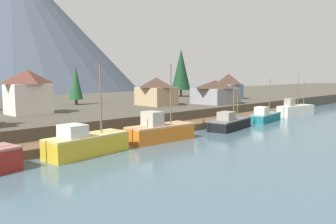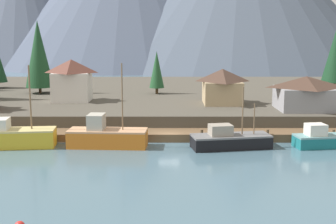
# 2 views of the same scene
# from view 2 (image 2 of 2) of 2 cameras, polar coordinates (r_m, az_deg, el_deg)

# --- Properties ---
(ground_plane) EXTENTS (400.00, 400.00, 1.00)m
(ground_plane) POSITION_cam_2_polar(r_m,az_deg,el_deg) (75.06, -0.02, -0.65)
(ground_plane) COLOR #476675
(dock) EXTENTS (80.00, 4.00, 1.60)m
(dock) POSITION_cam_2_polar(r_m,az_deg,el_deg) (57.21, 0.01, -2.91)
(dock) COLOR brown
(dock) RESTS_ON ground_plane
(shoreline_bank) EXTENTS (400.00, 56.00, 2.50)m
(shoreline_bank) POSITION_cam_2_polar(r_m,az_deg,el_deg) (86.64, -0.03, 1.91)
(shoreline_bank) COLOR #4C473D
(shoreline_bank) RESTS_ON ground_plane
(mountain_west_peak) EXTENTS (75.82, 75.82, 51.08)m
(mountain_west_peak) POSITION_cam_2_polar(r_m,az_deg,el_deg) (209.27, -18.00, 12.68)
(mountain_west_peak) COLOR slate
(mountain_west_peak) RESTS_ON ground_plane
(fishing_boat_yellow) EXTENTS (9.37, 3.99, 9.54)m
(fishing_boat_yellow) POSITION_cam_2_polar(r_m,az_deg,el_deg) (55.94, -18.84, -2.93)
(fishing_boat_yellow) COLOR gold
(fishing_boat_yellow) RESTS_ON ground_plane
(fishing_boat_orange) EXTENTS (9.27, 3.68, 9.77)m
(fishing_boat_orange) POSITION_cam_2_polar(r_m,az_deg,el_deg) (53.63, -7.80, -3.01)
(fishing_boat_orange) COLOR #CC6B1E
(fishing_boat_orange) RESTS_ON ground_plane
(fishing_boat_black) EXTENTS (9.46, 4.71, 7.09)m
(fishing_boat_black) POSITION_cam_2_polar(r_m,az_deg,el_deg) (53.15, 7.64, -3.47)
(fishing_boat_black) COLOR black
(fishing_boat_black) RESTS_ON ground_plane
(fishing_boat_teal) EXTENTS (8.58, 3.75, 7.54)m
(fishing_boat_teal) POSITION_cam_2_polar(r_m,az_deg,el_deg) (56.35, 19.29, -3.20)
(fishing_boat_teal) COLOR #196B70
(fishing_boat_teal) RESTS_ON ground_plane
(house_tan) EXTENTS (5.93, 6.75, 5.33)m
(house_tan) POSITION_cam_2_polar(r_m,az_deg,el_deg) (69.94, 6.72, 3.26)
(house_tan) COLOR tan
(house_tan) RESTS_ON shoreline_bank
(house_white) EXTENTS (6.05, 4.96, 6.61)m
(house_white) POSITION_cam_2_polar(r_m,az_deg,el_deg) (73.78, -12.05, 3.95)
(house_white) COLOR silver
(house_white) RESTS_ON shoreline_bank
(house_grey) EXTENTS (8.18, 7.26, 4.72)m
(house_grey) POSITION_cam_2_polar(r_m,az_deg,el_deg) (66.79, 16.78, 2.34)
(house_grey) COLOR gray
(house_grey) RESTS_ON shoreline_bank
(conifer_mid_left) EXTENTS (4.99, 4.99, 12.50)m
(conifer_mid_left) POSITION_cam_2_polar(r_m,az_deg,el_deg) (89.06, 20.25, 6.96)
(conifer_mid_left) COLOR #4C3823
(conifer_mid_left) RESTS_ON shoreline_bank
(conifer_mid_right) EXTENTS (2.64, 2.64, 7.59)m
(conifer_mid_right) POSITION_cam_2_polar(r_m,az_deg,el_deg) (81.12, -1.51, 5.33)
(conifer_mid_right) COLOR #4C3823
(conifer_mid_right) RESTS_ON shoreline_bank
(conifer_back_left) EXTENTS (4.97, 4.97, 12.98)m
(conifer_back_left) POSITION_cam_2_polar(r_m,az_deg,el_deg) (84.84, -15.99, 7.00)
(conifer_back_left) COLOR #4C3823
(conifer_back_left) RESTS_ON shoreline_bank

